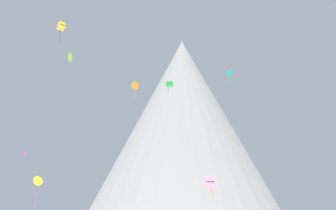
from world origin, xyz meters
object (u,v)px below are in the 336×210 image
object	(u,v)px
rock_massif	(180,133)
kite_magenta_mid	(25,154)
kite_teal_high	(229,73)
kite_yellow_low	(38,182)
kite_lime_high	(70,58)
kite_gold_high	(61,26)
kite_orange_high	(135,86)
kite_pink_low	(210,183)
kite_green_high	(169,84)

from	to	relation	value
rock_massif	kite_magenta_mid	distance (m)	72.12
kite_teal_high	kite_yellow_low	bearing A→B (deg)	12.45
kite_magenta_mid	kite_lime_high	bearing A→B (deg)	1.19
kite_yellow_low	kite_gold_high	world-z (taller)	kite_gold_high
kite_orange_high	kite_lime_high	bearing A→B (deg)	-27.11
kite_yellow_low	kite_pink_low	size ratio (longest dim) A/B	1.66
rock_massif	kite_yellow_low	xyz separation A→B (m)	(-27.75, -60.78, -21.51)
kite_yellow_low	kite_magenta_mid	bearing A→B (deg)	10.41
rock_massif	kite_magenta_mid	size ratio (longest dim) A/B	81.63
kite_pink_low	kite_magenta_mid	distance (m)	35.80
kite_green_high	kite_magenta_mid	size ratio (longest dim) A/B	3.88
kite_yellow_low	kite_magenta_mid	world-z (taller)	kite_magenta_mid
rock_massif	kite_lime_high	xyz separation A→B (m)	(-27.84, -45.58, 10.30)
kite_pink_low	kite_magenta_mid	world-z (taller)	kite_magenta_mid
kite_green_high	kite_teal_high	world-z (taller)	kite_teal_high
kite_lime_high	kite_magenta_mid	distance (m)	32.50
kite_gold_high	kite_lime_high	bearing A→B (deg)	-123.74
kite_yellow_low	kite_teal_high	distance (m)	45.57
kite_orange_high	kite_magenta_mid	size ratio (longest dim) A/B	4.96
kite_pink_low	kite_teal_high	xyz separation A→B (m)	(6.78, 20.98, 25.26)
kite_green_high	kite_pink_low	bearing A→B (deg)	-101.50
kite_magenta_mid	kite_yellow_low	bearing A→B (deg)	-24.55
kite_gold_high	kite_teal_high	bearing A→B (deg)	150.93
rock_massif	kite_pink_low	world-z (taller)	rock_massif
kite_lime_high	kite_orange_high	distance (m)	17.95
kite_lime_high	kite_green_high	distance (m)	26.34
kite_lime_high	kite_yellow_low	xyz separation A→B (m)	(0.09, -15.21, -31.81)
kite_teal_high	kite_orange_high	bearing A→B (deg)	-20.60
rock_massif	kite_orange_high	distance (m)	46.37
kite_green_high	kite_teal_high	xyz separation A→B (m)	(13.39, -6.61, 0.18)
rock_massif	kite_gold_high	distance (m)	68.84
kite_gold_high	kite_pink_low	bearing A→B (deg)	113.88
kite_green_high	kite_gold_high	bearing A→B (deg)	-169.58
kite_green_high	kite_pink_low	world-z (taller)	kite_green_high
kite_teal_high	kite_pink_low	bearing A→B (deg)	75.23
kite_gold_high	kite_orange_high	xyz separation A→B (m)	(13.31, 18.66, -6.71)
kite_yellow_low	kite_pink_low	bearing A→B (deg)	106.33
kite_gold_high	kite_magenta_mid	distance (m)	26.68
kite_green_high	kite_gold_high	distance (m)	27.91
kite_orange_high	kite_pink_low	bearing A→B (deg)	86.69
kite_teal_high	kite_lime_high	bearing A→B (deg)	-9.97
kite_lime_high	kite_yellow_low	world-z (taller)	kite_lime_high
kite_green_high	kite_yellow_low	distance (m)	36.73
rock_massif	kite_lime_high	distance (m)	54.39
kite_lime_high	kite_yellow_low	size ratio (longest dim) A/B	0.43
kite_green_high	kite_magenta_mid	world-z (taller)	kite_green_high
kite_pink_low	kite_teal_high	size ratio (longest dim) A/B	1.03
kite_teal_high	kite_green_high	bearing A→B (deg)	-23.14
kite_gold_high	kite_orange_high	world-z (taller)	kite_gold_high
kite_yellow_low	kite_gold_high	size ratio (longest dim) A/B	1.15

